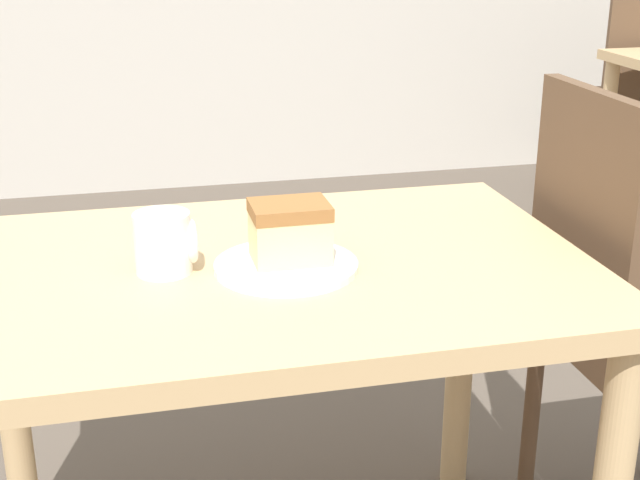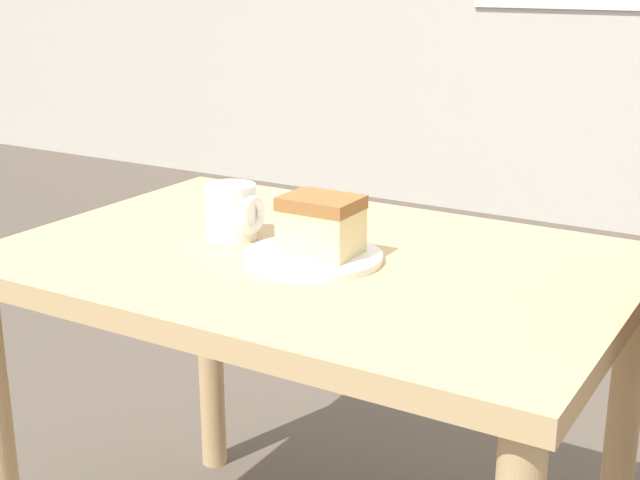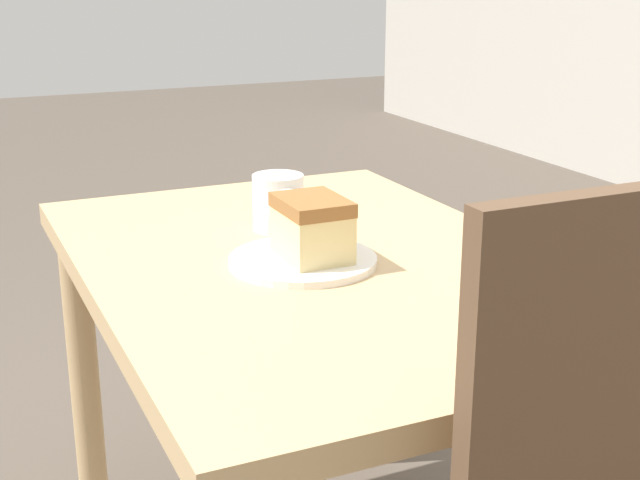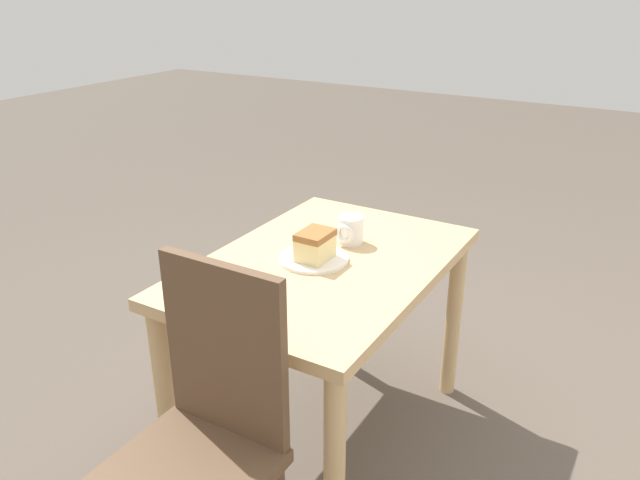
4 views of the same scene
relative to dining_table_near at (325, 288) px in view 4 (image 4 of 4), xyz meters
The scene contains 6 objects.
ground_plane 0.62m from the dining_table_near, 103.61° to the right, with size 14.00×14.00×0.00m, color brown.
dining_table_near is the anchor object (origin of this frame).
chair_near_window 0.71m from the dining_table_near, ahead, with size 0.38×0.38×0.96m.
plate 0.12m from the dining_table_near, 61.00° to the right, with size 0.23×0.23×0.01m.
cake_slice 0.17m from the dining_table_near, 36.78° to the right, with size 0.12×0.10×0.10m.
coffee_mug 0.23m from the dining_table_near, behind, with size 0.10×0.09×0.10m.
Camera 4 is at (1.66, 1.09, 1.58)m, focal length 35.00 mm.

